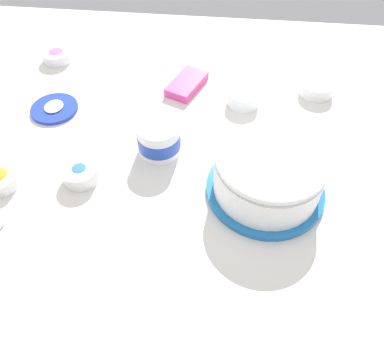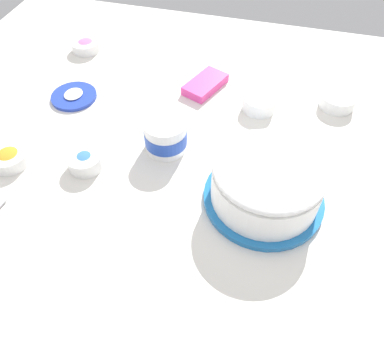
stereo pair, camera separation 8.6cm
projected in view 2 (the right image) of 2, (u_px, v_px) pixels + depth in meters
name	position (u px, v px, depth m)	size (l,w,h in m)	color
ground_plane	(156.00, 171.00, 0.90)	(1.54, 1.54, 0.00)	silver
frosted_cake	(267.00, 183.00, 0.80)	(0.26, 0.26, 0.12)	#1E6BB2
frosting_tub	(167.00, 135.00, 0.92)	(0.10, 0.10, 0.08)	white
frosting_tub_lid	(74.00, 96.00, 1.08)	(0.13, 0.13, 0.02)	#233DAD
sprinkle_bowl_yellow	(259.00, 102.00, 1.04)	(0.09, 0.09, 0.04)	white
sprinkle_bowl_orange	(9.00, 158.00, 0.91)	(0.09, 0.09, 0.04)	white
sprinkle_bowl_blue	(85.00, 160.00, 0.90)	(0.08, 0.08, 0.04)	white
sprinkle_bowl_green	(338.00, 100.00, 1.05)	(0.09, 0.09, 0.04)	white
sprinkle_bowl_pink	(86.00, 45.00, 1.23)	(0.09, 0.09, 0.03)	white
candy_box_lower	(205.00, 84.00, 1.10)	(0.14, 0.07, 0.03)	#E53D8E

